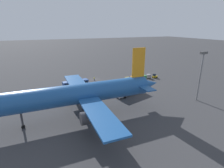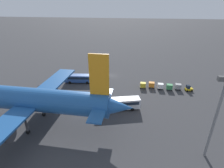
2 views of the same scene
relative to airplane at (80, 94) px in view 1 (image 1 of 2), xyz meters
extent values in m
plane|color=#38383A|center=(-14.94, -34.34, -7.00)|extent=(600.00, 600.00, 0.00)
cylinder|color=#1E5193|center=(0.54, 0.00, 0.11)|extent=(40.94, 5.79, 5.47)
cone|color=#1E5193|center=(-21.55, 0.17, 0.11)|extent=(7.15, 4.98, 4.92)
cube|color=#1E5193|center=(-1.41, 12.15, -0.57)|extent=(5.46, 18.85, 0.44)
cube|color=#1E5193|center=(-1.60, -12.13, -0.57)|extent=(5.46, 18.85, 0.44)
cube|color=orange|center=(-17.87, 0.14, 7.23)|extent=(4.09, 0.39, 8.76)
cube|color=#1E5193|center=(-18.27, 0.14, 0.66)|extent=(2.97, 14.25, 0.28)
cylinder|color=#38383D|center=(-0.21, 9.32, -2.30)|extent=(4.93, 3.05, 3.01)
cylinder|color=#38383D|center=(-0.35, -9.32, -2.30)|extent=(4.93, 3.05, 3.01)
cylinder|color=#38383D|center=(14.85, -0.12, -4.81)|extent=(0.50, 0.50, 4.38)
cylinder|color=black|center=(14.85, -0.12, -6.55)|extent=(0.90, 0.51, 0.90)
cylinder|color=#38383D|center=(-1.48, 3.57, -4.81)|extent=(0.50, 0.50, 4.38)
cylinder|color=black|center=(-1.48, 3.57, -6.55)|extent=(0.90, 0.51, 0.90)
cylinder|color=#38383D|center=(-1.53, -3.55, -4.81)|extent=(0.50, 0.50, 4.38)
cylinder|color=black|center=(-1.53, -3.55, -6.55)|extent=(0.90, 0.51, 0.90)
cube|color=#2D5199|center=(-3.92, -25.79, -5.25)|extent=(10.76, 3.89, 2.60)
cube|color=#192333|center=(-3.92, -25.79, -4.80)|extent=(9.93, 3.84, 0.83)
cylinder|color=black|center=(-0.84, -24.01, -6.50)|extent=(1.03, 0.41, 1.00)
cylinder|color=black|center=(-0.51, -26.82, -6.50)|extent=(1.03, 0.41, 1.00)
cylinder|color=black|center=(-7.32, -24.76, -6.50)|extent=(1.03, 0.41, 1.00)
cylinder|color=black|center=(-6.99, -27.57, -6.50)|extent=(1.03, 0.41, 1.00)
cube|color=silver|center=(-20.73, -9.72, -5.12)|extent=(12.50, 6.03, 2.86)
cube|color=#192333|center=(-20.73, -9.72, -4.62)|extent=(11.57, 5.80, 0.92)
cylinder|color=black|center=(-17.49, -7.28, -6.50)|extent=(1.04, 0.56, 1.00)
cylinder|color=black|center=(-16.69, -10.07, -6.50)|extent=(1.04, 0.56, 1.00)
cylinder|color=black|center=(-24.76, -9.37, -6.50)|extent=(1.04, 0.56, 1.00)
cylinder|color=black|center=(-23.97, -12.15, -6.50)|extent=(1.04, 0.56, 1.00)
cube|color=gold|center=(-43.25, -24.75, -6.35)|extent=(2.62, 1.78, 0.70)
cube|color=#192333|center=(-42.84, -24.66, -5.45)|extent=(1.31, 1.37, 1.10)
cylinder|color=black|center=(-42.58, -23.89, -6.70)|extent=(0.63, 0.34, 0.60)
cylinder|color=black|center=(-42.28, -25.26, -6.70)|extent=(0.63, 0.34, 0.60)
cylinder|color=black|center=(-44.22, -24.25, -6.70)|extent=(0.63, 0.34, 0.60)
cylinder|color=black|center=(-43.92, -25.62, -6.70)|extent=(0.63, 0.34, 0.60)
cylinder|color=#1E1E2D|center=(-14.04, -32.38, -6.57)|extent=(0.32, 0.32, 0.85)
cylinder|color=yellow|center=(-14.04, -32.38, -5.82)|extent=(0.38, 0.38, 0.65)
sphere|color=tan|center=(-14.04, -32.38, -5.38)|extent=(0.24, 0.24, 0.24)
cube|color=#38383D|center=(-39.71, -25.24, -6.59)|extent=(2.04, 1.73, 0.10)
cube|color=gray|center=(-39.71, -25.24, -5.74)|extent=(1.94, 1.65, 1.60)
cylinder|color=black|center=(-38.93, -24.62, -6.82)|extent=(0.36, 0.13, 0.36)
cylinder|color=black|center=(-38.96, -25.90, -6.82)|extent=(0.36, 0.13, 0.36)
cylinder|color=black|center=(-40.45, -24.58, -6.82)|extent=(0.36, 0.13, 0.36)
cylinder|color=black|center=(-40.48, -25.86, -6.82)|extent=(0.36, 0.13, 0.36)
cube|color=#38383D|center=(-36.71, -24.45, -6.59)|extent=(2.04, 1.73, 0.10)
cube|color=#38844C|center=(-36.71, -24.45, -5.74)|extent=(1.94, 1.65, 1.60)
cylinder|color=black|center=(-35.93, -23.83, -6.82)|extent=(0.36, 0.13, 0.36)
cylinder|color=black|center=(-35.96, -25.11, -6.82)|extent=(0.36, 0.13, 0.36)
cylinder|color=black|center=(-37.45, -23.79, -6.82)|extent=(0.36, 0.13, 0.36)
cylinder|color=black|center=(-37.48, -25.07, -6.82)|extent=(0.36, 0.13, 0.36)
cube|color=#38383D|center=(-33.71, -24.64, -6.59)|extent=(2.04, 1.73, 0.10)
cube|color=silver|center=(-33.71, -24.64, -5.74)|extent=(1.94, 1.65, 1.60)
cylinder|color=black|center=(-32.93, -24.02, -6.82)|extent=(0.36, 0.13, 0.36)
cylinder|color=black|center=(-32.97, -25.30, -6.82)|extent=(0.36, 0.13, 0.36)
cylinder|color=black|center=(-34.45, -23.98, -6.82)|extent=(0.36, 0.13, 0.36)
cylinder|color=black|center=(-34.49, -25.26, -6.82)|extent=(0.36, 0.13, 0.36)
cube|color=#38383D|center=(-30.71, -25.26, -6.59)|extent=(2.04, 1.73, 0.10)
cube|color=orange|center=(-30.71, -25.26, -5.74)|extent=(1.94, 1.65, 1.60)
cylinder|color=black|center=(-29.94, -24.64, -6.82)|extent=(0.36, 0.13, 0.36)
cylinder|color=black|center=(-29.97, -25.92, -6.82)|extent=(0.36, 0.13, 0.36)
cylinder|color=black|center=(-31.46, -24.60, -6.82)|extent=(0.36, 0.13, 0.36)
cylinder|color=black|center=(-31.49, -25.88, -6.82)|extent=(0.36, 0.13, 0.36)
cube|color=#38383D|center=(-27.72, -24.53, -6.59)|extent=(2.04, 1.73, 0.10)
cube|color=gold|center=(-27.72, -24.53, -5.74)|extent=(1.94, 1.65, 1.60)
cylinder|color=black|center=(-26.94, -23.91, -6.82)|extent=(0.36, 0.13, 0.36)
cylinder|color=black|center=(-26.97, -25.19, -6.82)|extent=(0.36, 0.13, 0.36)
cylinder|color=black|center=(-28.46, -23.87, -6.82)|extent=(0.36, 0.13, 0.36)
cylinder|color=black|center=(-28.49, -25.15, -6.82)|extent=(0.36, 0.13, 0.36)
cylinder|color=slate|center=(-39.64, 3.98, 1.02)|extent=(0.50, 0.50, 16.03)
cube|color=#4C4C4C|center=(-39.64, 3.98, 9.43)|extent=(2.80, 0.70, 0.80)
camera|label=1|loc=(9.39, 43.85, 17.35)|focal=28.00mm
camera|label=2|loc=(-25.41, 31.92, 20.42)|focal=28.00mm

